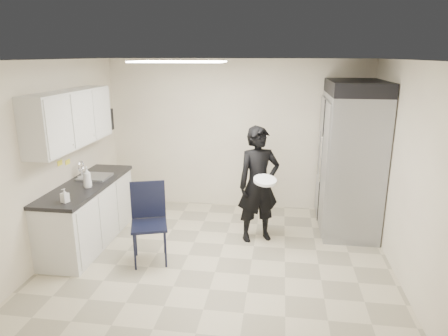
% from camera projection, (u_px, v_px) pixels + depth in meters
% --- Properties ---
extents(floor, '(4.50, 4.50, 0.00)m').
position_uv_depth(floor, '(220.00, 257.00, 5.43)').
color(floor, '#B4AA8D').
rests_on(floor, ground).
extents(ceiling, '(4.50, 4.50, 0.00)m').
position_uv_depth(ceiling, '(219.00, 60.00, 4.72)').
color(ceiling, silver).
rests_on(ceiling, back_wall).
extents(back_wall, '(4.50, 0.00, 4.50)m').
position_uv_depth(back_wall, '(237.00, 135.00, 6.98)').
color(back_wall, beige).
rests_on(back_wall, floor).
extents(left_wall, '(0.00, 4.00, 4.00)m').
position_uv_depth(left_wall, '(55.00, 159.00, 5.38)').
color(left_wall, beige).
rests_on(left_wall, floor).
extents(right_wall, '(0.00, 4.00, 4.00)m').
position_uv_depth(right_wall, '(405.00, 173.00, 4.77)').
color(right_wall, beige).
rests_on(right_wall, floor).
extents(ceiling_panel, '(1.20, 0.60, 0.02)m').
position_uv_depth(ceiling_panel, '(178.00, 62.00, 5.19)').
color(ceiling_panel, white).
rests_on(ceiling_panel, ceiling).
extents(lower_counter, '(0.60, 1.90, 0.86)m').
position_uv_depth(lower_counter, '(89.00, 214.00, 5.77)').
color(lower_counter, silver).
rests_on(lower_counter, floor).
extents(countertop, '(0.64, 1.95, 0.05)m').
position_uv_depth(countertop, '(86.00, 185.00, 5.65)').
color(countertop, black).
rests_on(countertop, lower_counter).
extents(sink, '(0.42, 0.40, 0.14)m').
position_uv_depth(sink, '(95.00, 180.00, 5.89)').
color(sink, gray).
rests_on(sink, countertop).
extents(faucet, '(0.02, 0.02, 0.24)m').
position_uv_depth(faucet, '(81.00, 170.00, 5.87)').
color(faucet, silver).
rests_on(faucet, countertop).
extents(upper_cabinets, '(0.35, 1.80, 0.75)m').
position_uv_depth(upper_cabinets, '(70.00, 118.00, 5.41)').
color(upper_cabinets, silver).
rests_on(upper_cabinets, left_wall).
extents(towel_dispenser, '(0.22, 0.30, 0.35)m').
position_uv_depth(towel_dispenser, '(104.00, 120.00, 6.57)').
color(towel_dispenser, black).
rests_on(towel_dispenser, left_wall).
extents(notice_sticker_left, '(0.00, 0.12, 0.07)m').
position_uv_depth(notice_sticker_left, '(60.00, 163.00, 5.50)').
color(notice_sticker_left, yellow).
rests_on(notice_sticker_left, left_wall).
extents(notice_sticker_right, '(0.00, 0.12, 0.07)m').
position_uv_depth(notice_sticker_right, '(68.00, 162.00, 5.70)').
color(notice_sticker_right, yellow).
rests_on(notice_sticker_right, left_wall).
extents(commercial_fridge, '(0.80, 1.35, 2.10)m').
position_uv_depth(commercial_fridge, '(350.00, 164.00, 6.11)').
color(commercial_fridge, gray).
rests_on(commercial_fridge, floor).
extents(fridge_compressor, '(0.80, 1.35, 0.20)m').
position_uv_depth(fridge_compressor, '(357.00, 87.00, 5.80)').
color(fridge_compressor, black).
rests_on(fridge_compressor, commercial_fridge).
extents(folding_chair, '(0.58, 0.58, 1.02)m').
position_uv_depth(folding_chair, '(149.00, 226.00, 5.20)').
color(folding_chair, black).
rests_on(folding_chair, floor).
extents(man_tuxedo, '(0.74, 0.63, 1.70)m').
position_uv_depth(man_tuxedo, '(258.00, 185.00, 5.76)').
color(man_tuxedo, black).
rests_on(man_tuxedo, floor).
extents(bucket_lid, '(0.42, 0.42, 0.04)m').
position_uv_depth(bucket_lid, '(265.00, 180.00, 5.49)').
color(bucket_lid, silver).
rests_on(bucket_lid, man_tuxedo).
extents(soap_bottle_a, '(0.15, 0.15, 0.29)m').
position_uv_depth(soap_bottle_a, '(87.00, 177.00, 5.41)').
color(soap_bottle_a, white).
rests_on(soap_bottle_a, countertop).
extents(soap_bottle_b, '(0.10, 0.10, 0.18)m').
position_uv_depth(soap_bottle_b, '(65.00, 195.00, 4.89)').
color(soap_bottle_b, silver).
rests_on(soap_bottle_b, countertop).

